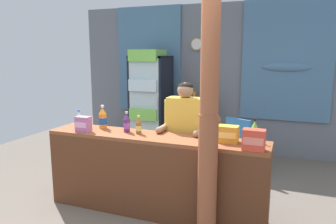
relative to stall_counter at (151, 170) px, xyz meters
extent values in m
plane|color=#665B51|center=(-0.10, 0.96, -0.55)|extent=(7.97, 7.97, 0.00)
cube|color=slate|center=(-0.10, 2.86, 0.82)|extent=(5.17, 0.12, 2.75)
cube|color=teal|center=(-1.27, 2.77, 1.16)|extent=(1.34, 0.04, 2.06)
ellipsoid|color=teal|center=(-1.27, 2.75, 1.06)|extent=(0.74, 0.10, 0.16)
cube|color=teal|center=(1.31, 2.77, 1.16)|extent=(1.49, 0.04, 2.06)
ellipsoid|color=teal|center=(1.31, 2.75, 1.06)|extent=(0.82, 0.10, 0.16)
cylinder|color=tan|center=(-0.29, 2.78, 1.46)|extent=(0.23, 0.03, 0.23)
cylinder|color=white|center=(-0.29, 2.76, 1.46)|extent=(0.20, 0.01, 0.20)
cube|color=beige|center=(0.95, 2.78, 1.06)|extent=(0.24, 0.02, 0.18)
cube|color=brown|center=(0.00, 0.10, 0.35)|extent=(2.55, 0.47, 0.04)
cube|color=brown|center=(0.00, -0.12, -0.11)|extent=(2.55, 0.04, 0.88)
cube|color=brown|center=(-1.24, 0.10, -0.11)|extent=(0.08, 0.42, 0.88)
cube|color=brown|center=(1.24, 0.10, -0.11)|extent=(0.08, 0.42, 0.88)
cylinder|color=#995133|center=(0.71, -0.24, 0.09)|extent=(0.19, 0.19, 1.28)
cylinder|color=#995133|center=(0.71, -0.24, 1.36)|extent=(0.17, 0.17, 1.28)
ellipsoid|color=#995133|center=(0.80, -0.24, 0.68)|extent=(0.06, 0.05, 0.08)
cube|color=black|center=(-1.00, 2.55, 0.35)|extent=(0.65, 0.04, 1.80)
cube|color=black|center=(-1.31, 2.25, 0.35)|extent=(0.04, 0.63, 1.80)
cube|color=black|center=(-0.70, 2.25, 0.35)|extent=(0.04, 0.63, 1.80)
cube|color=black|center=(-1.00, 2.25, 1.23)|extent=(0.65, 0.63, 0.04)
cube|color=black|center=(-1.00, 2.25, -0.51)|extent=(0.65, 0.63, 0.08)
cube|color=silver|center=(-1.00, 1.95, 0.40)|extent=(0.59, 0.02, 1.64)
cylinder|color=#B7B7BC|center=(-0.74, 1.92, 0.35)|extent=(0.02, 0.02, 0.40)
cube|color=silver|center=(-1.00, 2.25, 0.11)|extent=(0.57, 0.55, 0.02)
cube|color=#75C64C|center=(-1.00, 2.12, 0.22)|extent=(0.53, 0.51, 0.20)
cube|color=silver|center=(-1.00, 2.25, 0.63)|extent=(0.57, 0.55, 0.02)
cube|color=silver|center=(-1.00, 2.12, 0.74)|extent=(0.53, 0.51, 0.20)
cube|color=silver|center=(-1.00, 2.25, 1.15)|extent=(0.57, 0.55, 0.02)
cube|color=#75C64C|center=(-1.00, 2.12, 1.26)|extent=(0.53, 0.51, 0.20)
cube|color=brown|center=(-0.40, 2.53, 0.03)|extent=(0.04, 0.28, 1.17)
cube|color=brown|center=(0.04, 2.53, 0.03)|extent=(0.04, 0.28, 1.17)
cube|color=brown|center=(-0.18, 2.53, 0.44)|extent=(0.44, 0.28, 0.02)
cylinder|color=orange|center=(-0.25, 2.53, 0.52)|extent=(0.06, 0.06, 0.14)
cylinder|color=#56286B|center=(-0.12, 2.53, 0.52)|extent=(0.07, 0.07, 0.14)
cube|color=brown|center=(-0.18, 2.53, 0.09)|extent=(0.44, 0.28, 0.02)
cylinder|color=brown|center=(-0.25, 2.53, 0.18)|extent=(0.06, 0.06, 0.16)
cylinder|color=#56286B|center=(-0.12, 2.53, 0.17)|extent=(0.06, 0.06, 0.13)
cube|color=brown|center=(-0.18, 2.53, -0.26)|extent=(0.44, 0.28, 0.02)
cylinder|color=orange|center=(-0.25, 2.53, -0.17)|extent=(0.06, 0.06, 0.16)
cylinder|color=orange|center=(-0.12, 2.53, -0.19)|extent=(0.06, 0.06, 0.12)
cube|color=#3884D6|center=(0.77, 1.92, -0.11)|extent=(0.58, 0.58, 0.04)
cube|color=#3884D6|center=(0.69, 1.74, 0.11)|extent=(0.40, 0.20, 0.40)
cylinder|color=#3884D6|center=(1.02, 2.02, -0.33)|extent=(0.04, 0.04, 0.44)
cylinder|color=#3884D6|center=(0.67, 2.17, -0.33)|extent=(0.04, 0.04, 0.44)
cylinder|color=#3884D6|center=(0.87, 1.67, -0.33)|extent=(0.04, 0.04, 0.44)
cylinder|color=#3884D6|center=(0.52, 1.82, -0.33)|extent=(0.04, 0.04, 0.44)
cube|color=#3884D6|center=(0.95, 1.84, 0.01)|extent=(0.19, 0.38, 0.03)
cube|color=#3884D6|center=(0.58, 2.00, 0.01)|extent=(0.19, 0.38, 0.03)
cylinder|color=#28282D|center=(0.15, 0.48, -0.14)|extent=(0.11, 0.11, 0.82)
cylinder|color=#28282D|center=(0.33, 0.48, -0.14)|extent=(0.11, 0.11, 0.82)
cube|color=gold|center=(0.24, 0.48, 0.52)|extent=(0.42, 0.20, 0.50)
sphere|color=#997051|center=(0.24, 0.48, 0.85)|extent=(0.19, 0.19, 0.19)
ellipsoid|color=black|center=(0.24, 0.49, 0.90)|extent=(0.18, 0.18, 0.10)
cylinder|color=gold|center=(0.02, 0.48, 0.57)|extent=(0.08, 0.08, 0.32)
cylinder|color=#997051|center=(0.02, 0.33, 0.41)|extent=(0.07, 0.26, 0.07)
sphere|color=#997051|center=(0.02, 0.20, 0.41)|extent=(0.08, 0.08, 0.08)
cylinder|color=gold|center=(0.47, 0.48, 0.57)|extent=(0.08, 0.08, 0.32)
cylinder|color=#997051|center=(0.47, 0.33, 0.41)|extent=(0.07, 0.26, 0.07)
sphere|color=#997051|center=(0.47, 0.20, 0.41)|extent=(0.08, 0.08, 0.08)
cylinder|color=orange|center=(-0.74, 0.21, 0.46)|extent=(0.09, 0.09, 0.18)
cone|color=orange|center=(-0.74, 0.21, 0.59)|extent=(0.09, 0.09, 0.08)
cylinder|color=white|center=(-0.74, 0.21, 0.65)|extent=(0.04, 0.04, 0.03)
cylinder|color=#194C99|center=(-0.74, 0.21, 0.46)|extent=(0.10, 0.10, 0.08)
cylinder|color=#56286B|center=(-0.37, 0.15, 0.45)|extent=(0.07, 0.07, 0.15)
cone|color=#56286B|center=(-0.37, 0.15, 0.56)|extent=(0.07, 0.07, 0.07)
cylinder|color=silver|center=(-0.37, 0.15, 0.60)|extent=(0.03, 0.03, 0.02)
cylinder|color=purple|center=(-0.37, 0.15, 0.45)|extent=(0.08, 0.08, 0.07)
cylinder|color=silver|center=(-1.02, 0.11, 0.44)|extent=(0.06, 0.06, 0.14)
cone|color=silver|center=(-1.02, 0.11, 0.55)|extent=(0.06, 0.06, 0.06)
cylinder|color=blue|center=(-1.02, 0.11, 0.59)|extent=(0.03, 0.03, 0.02)
cylinder|color=blue|center=(-1.02, 0.11, 0.44)|extent=(0.07, 0.07, 0.06)
cylinder|color=#75C64C|center=(1.08, 0.25, 0.45)|extent=(0.07, 0.07, 0.15)
cone|color=#75C64C|center=(1.08, 0.25, 0.56)|extent=(0.07, 0.07, 0.07)
cylinder|color=black|center=(1.08, 0.25, 0.60)|extent=(0.03, 0.03, 0.02)
cylinder|color=yellow|center=(1.08, 0.25, 0.45)|extent=(0.07, 0.07, 0.07)
cylinder|color=brown|center=(-0.20, 0.12, 0.44)|extent=(0.06, 0.06, 0.13)
cone|color=brown|center=(-0.20, 0.12, 0.53)|extent=(0.06, 0.06, 0.06)
cylinder|color=#E5CC4C|center=(-0.20, 0.12, 0.57)|extent=(0.03, 0.03, 0.02)
cylinder|color=#E5D166|center=(-0.20, 0.12, 0.44)|extent=(0.07, 0.07, 0.06)
cube|color=#B76699|center=(-0.85, -0.03, 0.46)|extent=(0.17, 0.11, 0.18)
cube|color=#F7A5D8|center=(-0.85, -0.09, 0.46)|extent=(0.15, 0.00, 0.06)
cube|color=#E5422D|center=(1.11, -0.07, 0.47)|extent=(0.21, 0.12, 0.21)
cube|color=#FF826D|center=(1.11, -0.13, 0.47)|extent=(0.19, 0.00, 0.07)
cube|color=gold|center=(0.83, 0.13, 0.46)|extent=(0.21, 0.14, 0.18)
cube|color=#FFE26D|center=(0.83, 0.06, 0.46)|extent=(0.19, 0.00, 0.06)
camera|label=1|loc=(1.41, -3.09, 1.28)|focal=34.03mm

